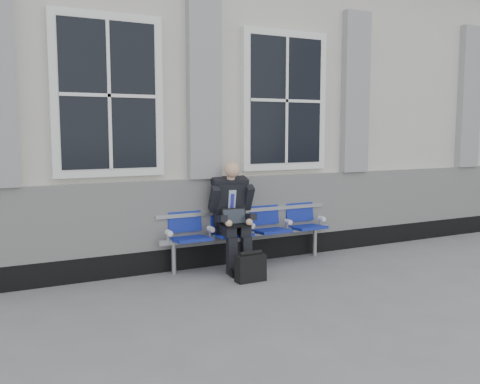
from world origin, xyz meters
TOP-DOWN VIEW (x-y plane):
  - ground at (0.00, 0.00)m, footprint 70.00×70.00m
  - station_building at (-0.02, 3.47)m, footprint 14.40×4.40m
  - bench at (-0.30, 1.32)m, footprint 2.60×0.47m
  - businessman at (-0.62, 1.19)m, footprint 0.60×0.81m
  - briefcase at (-0.70, 0.53)m, footprint 0.37×0.16m

SIDE VIEW (x-z plane):
  - ground at x=0.00m, z-range 0.00..0.00m
  - briefcase at x=-0.70m, z-range -0.02..0.36m
  - bench at x=-0.30m, z-range 0.10..1.01m
  - businessman at x=-0.62m, z-range 0.06..1.48m
  - station_building at x=-0.02m, z-range -0.02..4.47m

